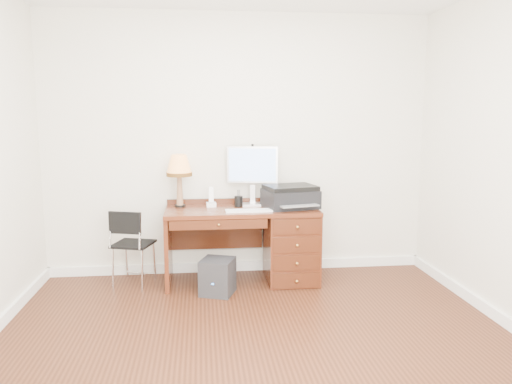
{
  "coord_description": "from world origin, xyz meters",
  "views": [
    {
      "loc": [
        -0.4,
        -3.45,
        1.68
      ],
      "look_at": [
        0.12,
        1.2,
        0.94
      ],
      "focal_mm": 35.0,
      "sensor_mm": 36.0,
      "label": 1
    }
  ],
  "objects": [
    {
      "name": "pen_cup",
      "position": [
        -0.02,
        1.5,
        0.8
      ],
      "size": [
        0.08,
        0.08,
        0.11
      ],
      "primitive_type": "cylinder",
      "color": "black",
      "rests_on": "desk"
    },
    {
      "name": "keyboard",
      "position": [
        0.06,
        1.23,
        0.76
      ],
      "size": [
        0.45,
        0.14,
        0.02
      ],
      "primitive_type": "cube",
      "rotation": [
        0.0,
        0.0,
        0.02
      ],
      "color": "white",
      "rests_on": "desk"
    },
    {
      "name": "monitor",
      "position": [
        0.13,
        1.61,
        1.13
      ],
      "size": [
        0.52,
        0.21,
        0.6
      ],
      "rotation": [
        0.0,
        0.0,
        -0.2
      ],
      "color": "silver",
      "rests_on": "desk"
    },
    {
      "name": "desk",
      "position": [
        0.32,
        1.4,
        0.41
      ],
      "size": [
        1.5,
        0.67,
        0.75
      ],
      "color": "#582412",
      "rests_on": "ground"
    },
    {
      "name": "printer",
      "position": [
        0.49,
        1.39,
        0.86
      ],
      "size": [
        0.58,
        0.49,
        0.22
      ],
      "rotation": [
        0.0,
        0.0,
        0.22
      ],
      "color": "black",
      "rests_on": "desk"
    },
    {
      "name": "chair",
      "position": [
        -1.08,
        1.4,
        0.46
      ],
      "size": [
        0.45,
        0.45,
        0.76
      ],
      "rotation": [
        0.0,
        0.0,
        -0.3
      ],
      "color": "black",
      "rests_on": "ground"
    },
    {
      "name": "phone",
      "position": [
        -0.3,
        1.52,
        0.81
      ],
      "size": [
        0.1,
        0.1,
        0.2
      ],
      "rotation": [
        0.0,
        0.0,
        0.05
      ],
      "color": "white",
      "rests_on": "desk"
    },
    {
      "name": "ground",
      "position": [
        0.0,
        0.0,
        0.0
      ],
      "size": [
        4.0,
        4.0,
        0.0
      ],
      "primitive_type": "plane",
      "color": "#32170B",
      "rests_on": "ground"
    },
    {
      "name": "mouse_pad",
      "position": [
        0.38,
        1.34,
        0.76
      ],
      "size": [
        0.24,
        0.24,
        0.05
      ],
      "color": "black",
      "rests_on": "desk"
    },
    {
      "name": "equipment_box",
      "position": [
        -0.26,
        1.06,
        0.17
      ],
      "size": [
        0.37,
        0.37,
        0.34
      ],
      "primitive_type": "cube",
      "rotation": [
        0.0,
        0.0,
        -0.35
      ],
      "color": "black",
      "rests_on": "ground"
    },
    {
      "name": "room_shell",
      "position": [
        0.0,
        0.63,
        0.05
      ],
      "size": [
        4.0,
        4.0,
        4.0
      ],
      "color": "silver",
      "rests_on": "ground"
    },
    {
      "name": "leg_lamp",
      "position": [
        -0.61,
        1.55,
        1.14
      ],
      "size": [
        0.26,
        0.26,
        0.53
      ],
      "color": "black",
      "rests_on": "desk"
    }
  ]
}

